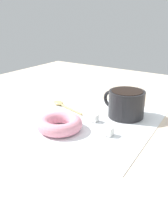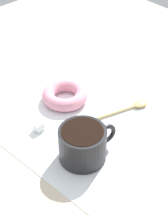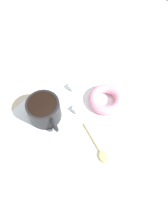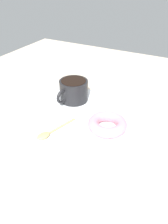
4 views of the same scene
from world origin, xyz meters
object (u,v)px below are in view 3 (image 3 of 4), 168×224
Objects in this scene: coffee_cup at (44,110)px; donut at (106,99)px; spoon at (100,151)px; sugar_cube at (76,109)px; sugar_cube_extra at (72,87)px.

coffee_cup is 18.03cm from donut.
coffee_cup is 18.74cm from spoon.
donut is at bearing 126.82° from spoon.
coffee_cup reaches higher than sugar_cube.
spoon is (18.22, 3.11, -3.11)cm from coffee_cup.
donut reaches higher than sugar_cube.
donut is at bearing 60.13° from coffee_cup.
sugar_cube_extra is at bearing 97.50° from coffee_cup.
coffee_cup is 0.93× the size of spoon.
sugar_cube_extra is (-6.23, 4.59, 0.05)cm from sugar_cube.
spoon is at bearing 9.68° from coffee_cup.
coffee_cup reaches higher than sugar_cube_extra.
sugar_cube is (-13.53, 4.07, 0.43)cm from spoon.
donut is (8.92, 15.53, -2.10)cm from coffee_cup.
sugar_cube_extra reaches higher than sugar_cube.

